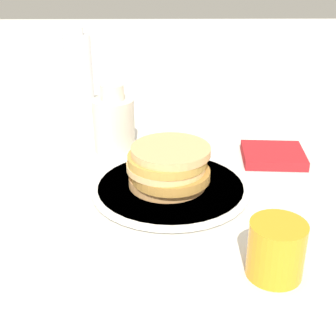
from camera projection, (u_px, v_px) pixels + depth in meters
name	position (u px, v px, depth m)	size (l,w,h in m)	color
ground_plane	(170.00, 183.00, 0.88)	(4.00, 4.00, 0.00)	silver
plate	(168.00, 188.00, 0.85)	(0.29, 0.29, 0.01)	silver
pancake_stack	(169.00, 167.00, 0.83)	(0.15, 0.15, 0.08)	tan
juice_glass	(276.00, 250.00, 0.63)	(0.08, 0.08, 0.08)	orange
cream_jug	(114.00, 123.00, 0.99)	(0.09, 0.09, 0.15)	beige
water_bottle_near	(80.00, 80.00, 1.12)	(0.06, 0.06, 0.23)	white
napkin	(273.00, 155.00, 0.97)	(0.13, 0.12, 0.02)	red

